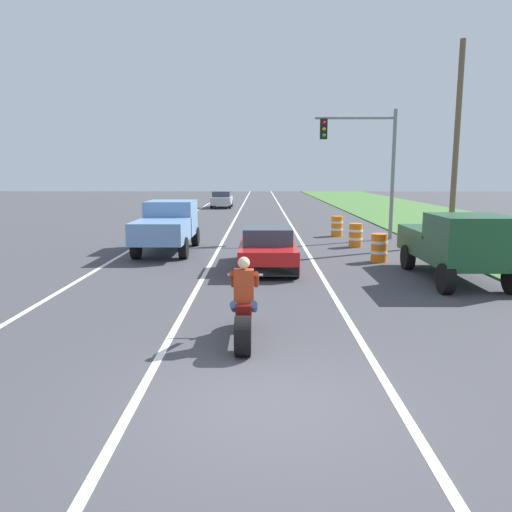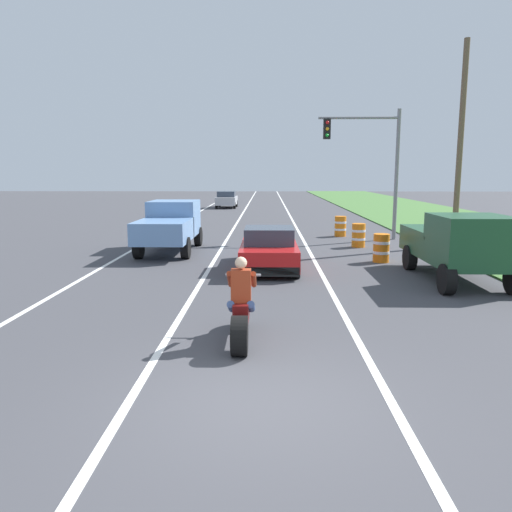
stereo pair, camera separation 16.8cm
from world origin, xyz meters
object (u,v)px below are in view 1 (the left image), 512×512
pickup_truck_right_shoulder_dark_green (455,242)px  construction_barrel_mid (356,235)px  construction_barrel_nearest (379,248)px  distant_car_far_ahead (222,199)px  pickup_truck_left_lane_light_blue (167,224)px  motorcycle_with_rider (244,312)px  sports_car_red (267,249)px  construction_barrel_far (337,226)px  traffic_light_mast_near (370,155)px

pickup_truck_right_shoulder_dark_green → construction_barrel_mid: size_ratio=4.80×
pickup_truck_right_shoulder_dark_green → construction_barrel_nearest: pickup_truck_right_shoulder_dark_green is taller
construction_barrel_nearest → distant_car_far_ahead: 28.81m
distant_car_far_ahead → construction_barrel_mid: bearing=-72.7°
construction_barrel_nearest → pickup_truck_right_shoulder_dark_green: bearing=-63.4°
pickup_truck_left_lane_light_blue → pickup_truck_right_shoulder_dark_green: 10.67m
pickup_truck_left_lane_light_blue → construction_barrel_mid: pickup_truck_left_lane_light_blue is taller
motorcycle_with_rider → sports_car_red: bearing=85.8°
construction_barrel_far → pickup_truck_left_lane_light_blue: bearing=-145.9°
sports_car_red → pickup_truck_left_lane_light_blue: (-3.91, 3.39, 0.48)m
motorcycle_with_rider → traffic_light_mast_near: (5.39, 14.70, 3.35)m
construction_barrel_nearest → construction_barrel_far: same height
pickup_truck_right_shoulder_dark_green → traffic_light_mast_near: size_ratio=0.80×
pickup_truck_left_lane_light_blue → construction_barrel_far: 9.06m
motorcycle_with_rider → pickup_truck_right_shoulder_dark_green: pickup_truck_right_shoulder_dark_green is taller
pickup_truck_left_lane_light_blue → construction_barrel_far: size_ratio=4.80×
pickup_truck_left_lane_light_blue → construction_barrel_mid: 7.88m
traffic_light_mast_near → construction_barrel_mid: bearing=-112.1°
pickup_truck_left_lane_light_blue → distant_car_far_ahead: 25.62m
construction_barrel_nearest → construction_barrel_mid: size_ratio=1.00×
sports_car_red → construction_barrel_far: bearing=67.0°
pickup_truck_right_shoulder_dark_green → distant_car_far_ahead: pickup_truck_right_shoulder_dark_green is taller
construction_barrel_nearest → construction_barrel_mid: bearing=92.2°
construction_barrel_nearest → construction_barrel_mid: 3.60m
pickup_truck_right_shoulder_dark_green → construction_barrel_mid: pickup_truck_right_shoulder_dark_green is taller
motorcycle_with_rider → construction_barrel_far: bearing=75.4°
sports_car_red → distant_car_far_ahead: bearing=97.3°
sports_car_red → construction_barrel_nearest: bearing=17.3°
distant_car_far_ahead → construction_barrel_far: bearing=-70.4°
pickup_truck_right_shoulder_dark_green → construction_barrel_far: size_ratio=4.80×
construction_barrel_mid → construction_barrel_far: size_ratio=1.00×
traffic_light_mast_near → construction_barrel_far: bearing=140.1°
distant_car_far_ahead → traffic_light_mast_near: bearing=-68.4°
motorcycle_with_rider → construction_barrel_mid: motorcycle_with_rider is taller
traffic_light_mast_near → construction_barrel_mid: traffic_light_mast_near is taller
pickup_truck_left_lane_light_blue → traffic_light_mast_near: traffic_light_mast_near is taller
construction_barrel_far → construction_barrel_mid: bearing=-86.2°
sports_car_red → construction_barrel_nearest: sports_car_red is taller
construction_barrel_far → distant_car_far_ahead: distant_car_far_ahead is taller
motorcycle_with_rider → sports_car_red: motorcycle_with_rider is taller
construction_barrel_mid → traffic_light_mast_near: bearing=67.9°
motorcycle_with_rider → distant_car_far_ahead: (-3.19, 36.32, 0.18)m
sports_car_red → pickup_truck_right_shoulder_dark_green: bearing=-17.7°
traffic_light_mast_near → construction_barrel_nearest: traffic_light_mast_near is taller
pickup_truck_left_lane_light_blue → construction_barrel_nearest: bearing=-15.3°
sports_car_red → construction_barrel_mid: sports_car_red is taller
construction_barrel_nearest → distant_car_far_ahead: distant_car_far_ahead is taller
pickup_truck_left_lane_light_blue → motorcycle_with_rider: bearing=-72.5°
sports_car_red → construction_barrel_nearest: size_ratio=4.30×
sports_car_red → distant_car_far_ahead: distant_car_far_ahead is taller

